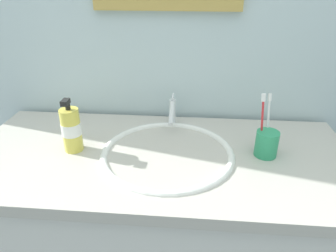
% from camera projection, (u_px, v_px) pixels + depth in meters
% --- Properties ---
extents(tiled_wall_back, '(2.48, 0.04, 2.40)m').
position_uv_depth(tiled_wall_back, '(168.00, 20.00, 1.14)').
color(tiled_wall_back, silver).
rests_on(tiled_wall_back, ground).
extents(vanity_counter, '(1.28, 0.58, 0.82)m').
position_uv_depth(vanity_counter, '(160.00, 243.00, 1.21)').
color(vanity_counter, silver).
rests_on(vanity_counter, ground).
extents(sink_basin, '(0.44, 0.44, 0.09)m').
position_uv_depth(sink_basin, '(167.00, 162.00, 1.03)').
color(sink_basin, white).
rests_on(sink_basin, vanity_counter).
extents(faucet, '(0.02, 0.14, 0.11)m').
position_uv_depth(faucet, '(172.00, 112.00, 1.18)').
color(faucet, silver).
rests_on(faucet, sink_basin).
extents(toothbrush_cup, '(0.07, 0.07, 0.09)m').
position_uv_depth(toothbrush_cup, '(267.00, 144.00, 0.99)').
color(toothbrush_cup, '#2D9966').
rests_on(toothbrush_cup, vanity_counter).
extents(toothbrush_red, '(0.03, 0.01, 0.20)m').
position_uv_depth(toothbrush_red, '(262.00, 120.00, 0.97)').
color(toothbrush_red, red).
rests_on(toothbrush_red, toothbrush_cup).
extents(toothbrush_white, '(0.01, 0.06, 0.19)m').
position_uv_depth(toothbrush_white, '(268.00, 119.00, 1.00)').
color(toothbrush_white, white).
rests_on(toothbrush_white, toothbrush_cup).
extents(soap_dispenser, '(0.06, 0.06, 0.19)m').
position_uv_depth(soap_dispenser, '(71.00, 129.00, 1.01)').
color(soap_dispenser, '#DBCC4C').
rests_on(soap_dispenser, vanity_counter).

